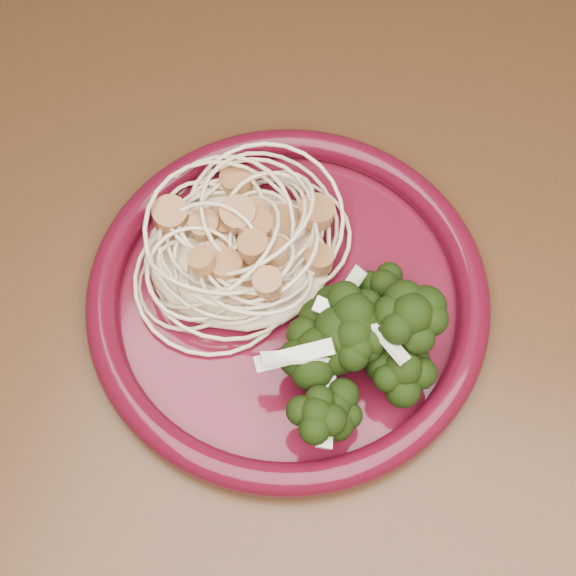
% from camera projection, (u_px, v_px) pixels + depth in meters
% --- Properties ---
extents(dining_table, '(1.20, 0.80, 0.75)m').
position_uv_depth(dining_table, '(231.00, 302.00, 0.63)').
color(dining_table, '#472814').
rests_on(dining_table, ground).
extents(dinner_plate, '(0.33, 0.33, 0.02)m').
position_uv_depth(dinner_plate, '(288.00, 296.00, 0.51)').
color(dinner_plate, '#4D0B19').
rests_on(dinner_plate, dining_table).
extents(spaghetti_pile, '(0.15, 0.14, 0.03)m').
position_uv_depth(spaghetti_pile, '(237.00, 250.00, 0.51)').
color(spaghetti_pile, beige).
rests_on(spaghetti_pile, dinner_plate).
extents(scallop_cluster, '(0.16, 0.16, 0.04)m').
position_uv_depth(scallop_cluster, '(234.00, 222.00, 0.48)').
color(scallop_cluster, '#AC7747').
rests_on(scallop_cluster, spaghetti_pile).
extents(broccoli_pile, '(0.13, 0.16, 0.05)m').
position_uv_depth(broccoli_pile, '(355.00, 332.00, 0.47)').
color(broccoli_pile, black).
rests_on(broccoli_pile, dinner_plate).
extents(onion_garnish, '(0.09, 0.10, 0.05)m').
position_uv_depth(onion_garnish, '(359.00, 311.00, 0.45)').
color(onion_garnish, beige).
rests_on(onion_garnish, broccoli_pile).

